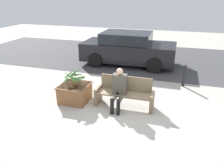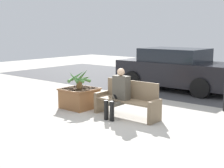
# 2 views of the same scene
# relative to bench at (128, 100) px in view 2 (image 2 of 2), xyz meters

# --- Properties ---
(ground_plane) EXTENTS (30.00, 30.00, 0.00)m
(ground_plane) POSITION_rel_bench_xyz_m (0.17, -0.50, -0.41)
(ground_plane) COLOR #ADA89E
(road_surface) EXTENTS (20.00, 6.00, 0.01)m
(road_surface) POSITION_rel_bench_xyz_m (0.17, 5.28, -0.40)
(road_surface) COLOR #424244
(road_surface) RESTS_ON ground_plane
(bench) EXTENTS (1.71, 0.49, 0.88)m
(bench) POSITION_rel_bench_xyz_m (0.00, 0.00, 0.00)
(bench) COLOR #7A664C
(bench) RESTS_ON ground_plane
(person_seated) EXTENTS (0.40, 0.63, 1.20)m
(person_seated) POSITION_rel_bench_xyz_m (-0.13, -0.19, 0.23)
(person_seated) COLOR #4C473D
(person_seated) RESTS_ON ground_plane
(planter_box) EXTENTS (0.88, 0.87, 0.54)m
(planter_box) POSITION_rel_bench_xyz_m (-1.54, -0.14, -0.12)
(planter_box) COLOR brown
(planter_box) RESTS_ON ground_plane
(potted_plant) EXTENTS (0.62, 0.63, 0.54)m
(potted_plant) POSITION_rel_bench_xyz_m (-1.54, -0.15, 0.41)
(potted_plant) COLOR brown
(potted_plant) RESTS_ON planter_box
(parked_car) EXTENTS (4.20, 1.98, 1.47)m
(parked_car) POSITION_rel_bench_xyz_m (-0.84, 4.05, 0.32)
(parked_car) COLOR black
(parked_car) RESTS_ON ground_plane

